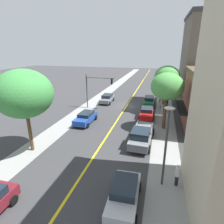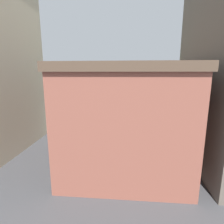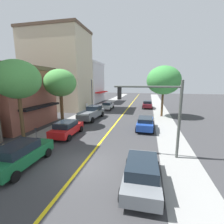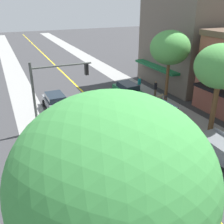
# 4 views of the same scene
# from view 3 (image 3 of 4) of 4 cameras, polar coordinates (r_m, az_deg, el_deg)

# --- Properties ---
(ground_plane) EXTENTS (140.00, 140.00, 0.00)m
(ground_plane) POSITION_cam_3_polar(r_m,az_deg,el_deg) (11.42, -10.60, -18.26)
(ground_plane) COLOR #38383A
(sidewalk_left) EXTENTS (2.72, 126.00, 0.01)m
(sidewalk_left) POSITION_cam_3_polar(r_m,az_deg,el_deg) (15.04, -34.53, -12.67)
(sidewalk_left) COLOR gray
(sidewalk_left) RESTS_ON ground
(sidewalk_right) EXTENTS (2.72, 126.00, 0.01)m
(sidewalk_right) POSITION_cam_3_polar(r_m,az_deg,el_deg) (10.90, 25.14, -20.69)
(sidewalk_right) COLOR gray
(sidewalk_right) RESTS_ON ground
(road_centerline_stripe) EXTENTS (0.20, 126.00, 0.00)m
(road_centerline_stripe) POSITION_cam_3_polar(r_m,az_deg,el_deg) (11.42, -10.60, -18.25)
(road_centerline_stripe) COLOR yellow
(road_centerline_stripe) RESTS_ON ground
(brick_apartment_block) EXTENTS (11.03, 8.31, 7.39)m
(brick_apartment_block) POSITION_cam_3_polar(r_m,az_deg,el_deg) (24.28, -34.59, 4.67)
(brick_apartment_block) COLOR #935142
(brick_apartment_block) RESTS_ON ground
(pale_office_building) EXTENTS (12.20, 8.04, 15.43)m
(pale_office_building) POSITION_cam_3_polar(r_m,az_deg,el_deg) (34.37, -18.98, 13.99)
(pale_office_building) COLOR beige
(pale_office_building) RESTS_ON ground
(tan_rowhouse) EXTENTS (11.39, 9.77, 10.57)m
(tan_rowhouse) POSITION_cam_3_polar(r_m,az_deg,el_deg) (44.84, -10.68, 10.40)
(tan_rowhouse) COLOR silver
(tan_rowhouse) RESTS_ON ground
(street_tree_left_near) EXTENTS (5.22, 5.22, 7.97)m
(street_tree_left_near) POSITION_cam_3_polar(r_m,az_deg,el_deg) (26.43, 18.10, 10.81)
(street_tree_left_near) COLOR brown
(street_tree_left_near) RESTS_ON ground
(street_tree_right_corner) EXTENTS (3.85, 3.85, 7.02)m
(street_tree_right_corner) POSITION_cam_3_polar(r_m,az_deg,el_deg) (20.39, -18.14, 9.83)
(street_tree_right_corner) COLOR brown
(street_tree_right_corner) RESTS_ON ground
(street_tree_left_far) EXTENTS (3.73, 3.73, 7.30)m
(street_tree_left_far) POSITION_cam_3_polar(r_m,az_deg,el_deg) (15.33, -30.94, 9.96)
(street_tree_left_far) COLOR brown
(street_tree_left_far) RESTS_ON ground
(parking_meter) EXTENTS (0.12, 0.18, 1.36)m
(parking_meter) POSITION_cam_3_polar(r_m,az_deg,el_deg) (16.23, -25.71, -6.82)
(parking_meter) COLOR #4C4C51
(parking_meter) RESTS_ON ground
(traffic_light_mast) EXTENTS (4.83, 0.32, 5.65)m
(traffic_light_mast) POSITION_cam_3_polar(r_m,az_deg,el_deg) (11.83, 16.05, 1.98)
(traffic_light_mast) COLOR #474C47
(traffic_light_mast) RESTS_ON ground
(street_lamp) EXTENTS (0.70, 0.36, 6.07)m
(street_lamp) POSITION_cam_3_polar(r_m,az_deg,el_deg) (30.04, -7.28, 7.47)
(street_lamp) COLOR #38383D
(street_lamp) RESTS_ON ground
(red_sedan_left_curb) EXTENTS (2.13, 4.50, 1.54)m
(red_sedan_left_curb) POSITION_cam_3_polar(r_m,az_deg,el_deg) (17.06, -15.96, -5.61)
(red_sedan_left_curb) COLOR red
(red_sedan_left_curb) RESTS_ON ground
(maroon_sedan_right_curb) EXTENTS (2.14, 4.15, 1.59)m
(maroon_sedan_right_curb) POSITION_cam_3_polar(r_m,az_deg,el_deg) (34.20, 12.63, 2.72)
(maroon_sedan_right_curb) COLOR maroon
(maroon_sedan_right_curb) RESTS_ON ground
(silver_sedan_left_curb) EXTENTS (2.08, 4.24, 1.47)m
(silver_sedan_left_curb) POSITION_cam_3_polar(r_m,az_deg,el_deg) (32.00, -1.61, 2.34)
(silver_sedan_left_curb) COLOR #B7BABF
(silver_sedan_left_curb) RESTS_ON ground
(blue_sedan_right_curb) EXTENTS (2.06, 4.56, 1.46)m
(blue_sedan_right_curb) POSITION_cam_3_polar(r_m,az_deg,el_deg) (18.95, 11.88, -3.85)
(blue_sedan_right_curb) COLOR #1E429E
(blue_sedan_right_curb) RESTS_ON ground
(green_sedan_left_curb) EXTENTS (2.04, 4.71, 1.64)m
(green_sedan_left_curb) POSITION_cam_3_polar(r_m,az_deg,el_deg) (12.24, -30.02, -13.11)
(green_sedan_left_curb) COLOR #196638
(green_sedan_left_curb) RESTS_ON ground
(grey_sedan_right_curb) EXTENTS (2.09, 4.54, 1.52)m
(grey_sedan_right_curb) POSITION_cam_3_polar(r_m,az_deg,el_deg) (9.19, 10.69, -20.34)
(grey_sedan_right_curb) COLOR slate
(grey_sedan_right_curb) RESTS_ON ground
(grey_pickup_truck) EXTENTS (2.47, 6.20, 1.86)m
(grey_pickup_truck) POSITION_cam_3_polar(r_m,az_deg,el_deg) (24.01, -7.20, -0.26)
(grey_pickup_truck) COLOR slate
(grey_pickup_truck) RESTS_ON ground
(pedestrian_white_shirt) EXTENTS (0.33, 0.33, 1.73)m
(pedestrian_white_shirt) POSITION_cam_3_polar(r_m,az_deg,el_deg) (30.55, -9.06, 2.08)
(pedestrian_white_shirt) COLOR black
(pedestrian_white_shirt) RESTS_ON ground
(small_dog) EXTENTS (0.81, 0.31, 0.61)m
(small_dog) POSITION_cam_3_polar(r_m,az_deg,el_deg) (15.44, -33.61, -10.40)
(small_dog) COLOR #C6B28C
(small_dog) RESTS_ON ground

